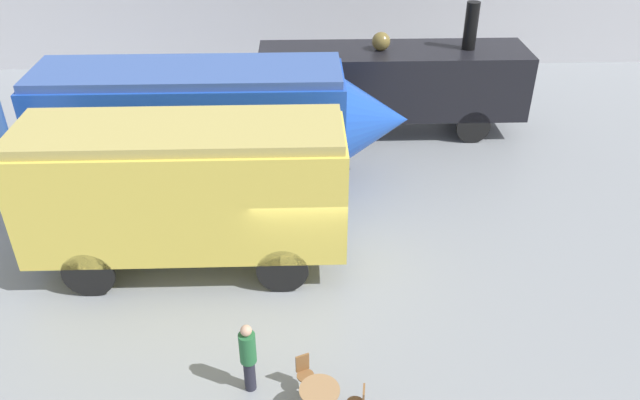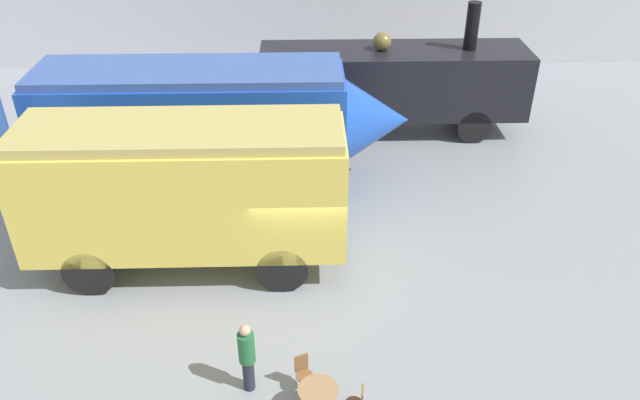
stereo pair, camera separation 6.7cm
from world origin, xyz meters
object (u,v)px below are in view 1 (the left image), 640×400
Objects in this scene: steam_locomotive at (392,81)px; streamlined_locomotive at (219,120)px; cafe_table_near at (320,396)px; passenger_coach_vintage at (185,186)px; visitor_person at (248,355)px.

streamlined_locomotive is (-5.81, -3.74, 0.28)m from steam_locomotive.
cafe_table_near is at bearing -103.23° from steam_locomotive.
passenger_coach_vintage is at bearing -127.98° from steam_locomotive.
steam_locomotive is 0.85× the size of streamlined_locomotive.
cafe_table_near is at bearing -58.03° from passenger_coach_vintage.
cafe_table_near is 1.64m from visitor_person.
passenger_coach_vintage is 9.86× the size of cafe_table_near.
cafe_table_near is (3.14, -5.03, -1.80)m from passenger_coach_vintage.
steam_locomotive is 13.03m from visitor_person.
cafe_table_near is 0.46× the size of visitor_person.
steam_locomotive is at bearing 52.02° from passenger_coach_vintage.
streamlined_locomotive is at bearing 106.67° from cafe_table_near.
streamlined_locomotive is at bearing 99.09° from visitor_person.
steam_locomotive is at bearing 69.95° from visitor_person.
steam_locomotive is 6.91m from streamlined_locomotive.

